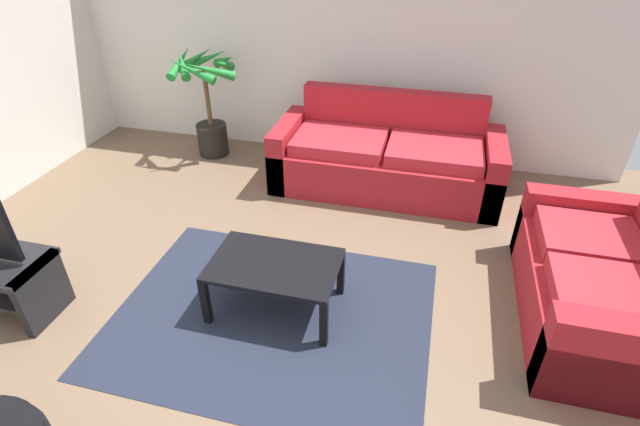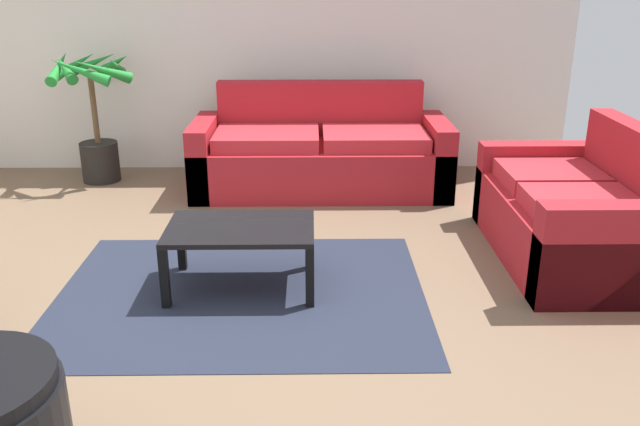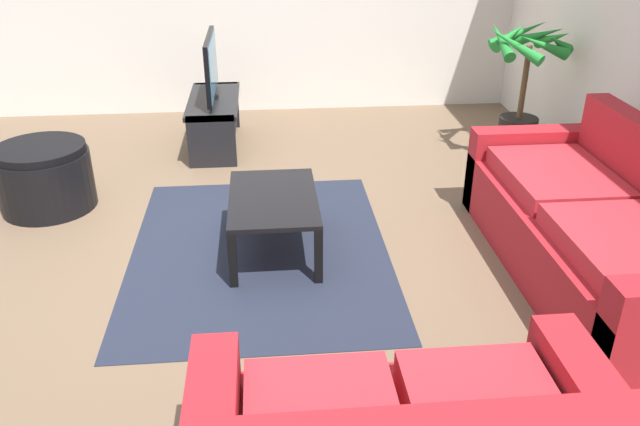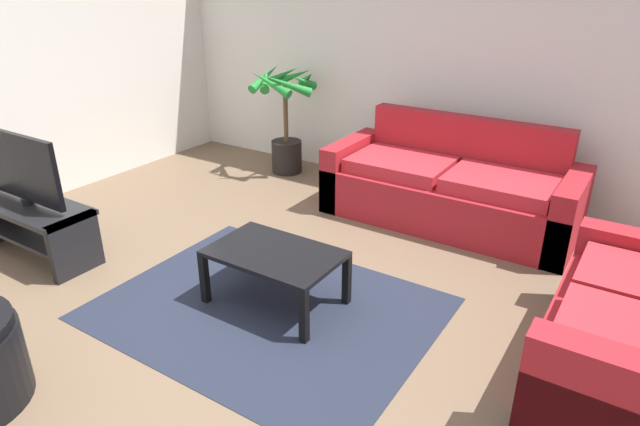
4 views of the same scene
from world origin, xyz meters
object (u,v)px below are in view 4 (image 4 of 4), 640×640
couch_loveseat (428,605)px  potted_plant_small (278,147)px  tv (168,117)px  coffee_table (277,299)px  potted_palm (472,172)px  couch_main (586,344)px  tv_stand (175,171)px

couch_loveseat → potted_plant_small: bearing=175.3°
tv → coffee_table: (2.24, 0.44, -0.44)m
tv → potted_plant_small: bearing=93.6°
tv → coffee_table: size_ratio=1.10×
potted_palm → potted_plant_small: 1.75m
couch_main → couch_loveseat: same height
tv → potted_palm: 2.58m
coffee_table → potted_palm: bearing=123.7°
couch_main → potted_palm: potted_palm is taller
tv → couch_loveseat: bearing=7.3°
tv_stand → couch_loveseat: bearing=7.4°
potted_plant_small → couch_loveseat: bearing=-4.7°
couch_main → coffee_table: 1.89m
couch_loveseat → tv_stand: size_ratio=1.50×
tv_stand → coffee_table: 2.28m
tv → potted_palm: bearing=68.2°
couch_main → potted_palm: 2.19m
couch_main → potted_palm: bearing=172.9°
couch_loveseat → potted_plant_small: 4.51m
tv_stand → potted_palm: size_ratio=0.99×
tv_stand → potted_plant_small: bearing=93.6°
potted_palm → potted_plant_small: size_ratio=1.58×
potted_plant_small → potted_palm: bearing=54.9°
coffee_table → tv_stand: bearing=-168.9°
potted_plant_small → couch_main: bearing=20.1°
tv_stand → coffee_table: (2.24, 0.44, 0.05)m
potted_plant_small → coffee_table: bearing=-12.4°
coffee_table → potted_palm: 2.33m
couch_main → couch_loveseat: bearing=-49.5°
tv_stand → potted_plant_small: potted_plant_small is taller
potted_palm → potted_plant_small: (-1.01, -1.43, -0.03)m
potted_palm → couch_loveseat: bearing=-27.4°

